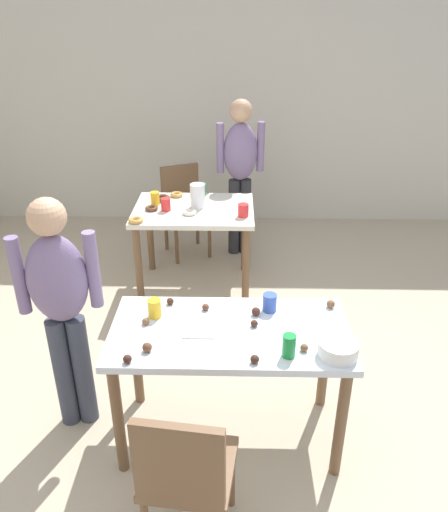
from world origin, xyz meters
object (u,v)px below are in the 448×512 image
Objects in this scene: person_girl_near at (61,300)px; person_adult_far at (240,165)px; dining_table_far at (194,221)px; mixing_bowl at (338,349)px; chair_near_table at (185,472)px; pitcher_far at (198,196)px; chair_far_table at (184,205)px; dining_table_near at (230,346)px; soda_can at (289,346)px.

person_girl_near is 0.96× the size of person_adult_far.
dining_table_far is 5.01× the size of mixing_bowl.
person_adult_far reaches higher than dining_table_far.
person_adult_far reaches higher than chair_near_table.
chair_near_table is at bearing -86.66° from dining_table_far.
pitcher_far is at bearing -118.20° from person_adult_far.
pitcher_far is (0.19, -0.70, 0.35)m from chair_far_table.
chair_near_table is at bearing -47.27° from person_girl_near.
dining_table_near is 0.59m from mixing_bowl.
chair_far_table is at bearing 177.27° from person_adult_far.
pitcher_far is (0.03, 0.02, 0.22)m from dining_table_far.
dining_table_far is at bearing 113.93° from mixing_bowl.
soda_can is at bearing -36.42° from dining_table_near.
mixing_bowl is at bearing -69.04° from chair_far_table.
pitcher_far reaches higher than dining_table_near.
person_girl_near reaches higher than soda_can.
mixing_bowl is (0.47, -2.64, -0.12)m from person_adult_far.
dining_table_near and dining_table_far have the same top height.
soda_can is at bearing -177.21° from mixing_bowl.
dining_table_far is 1.15× the size of chair_far_table.
person_girl_near is at bearing 165.60° from soda_can.
dining_table_near is 1.47× the size of chair_near_table.
dining_table_far is at bearing 70.07° from person_girl_near.
person_girl_near reaches higher than dining_table_far.
mixing_bowl is at bearing 34.78° from chair_near_table.
chair_far_table is 4.36× the size of mixing_bowl.
dining_table_near is at bearing 75.37° from chair_near_table.
soda_can is (-0.24, -0.01, 0.02)m from mixing_bowl.
dining_table_near is at bearing -79.39° from dining_table_far.
chair_near_table is 0.92m from mixing_bowl.
chair_near_table reaches higher than dining_table_far.
person_adult_far is (0.39, 0.69, 0.28)m from dining_table_far.
soda_can reaches higher than mixing_bowl.
person_adult_far reaches higher than soda_can.
chair_near_table is at bearing -134.21° from soda_can.
soda_can is at bearing -73.58° from pitcher_far.
chair_far_table is at bearing 79.51° from person_girl_near.
chair_near_table is at bearing -104.63° from dining_table_near.
soda_can reaches higher than dining_table_far.
pitcher_far is (-0.58, 1.98, 0.04)m from soda_can.
chair_near_table is 4.36× the size of mixing_bowl.
soda_can reaches higher than chair_near_table.
chair_near_table is 0.60× the size of person_girl_near.
dining_table_near is 1.47× the size of chair_far_table.
person_girl_near is 1.25m from soda_can.
chair_near_table is 0.75m from soda_can.
pitcher_far is at bearing -74.61° from chair_far_table.
chair_far_table is (-0.48, 2.46, -0.15)m from dining_table_near.
person_adult_far is at bearing 85.44° from chair_near_table.
mixing_bowl is 2.13m from pitcher_far.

